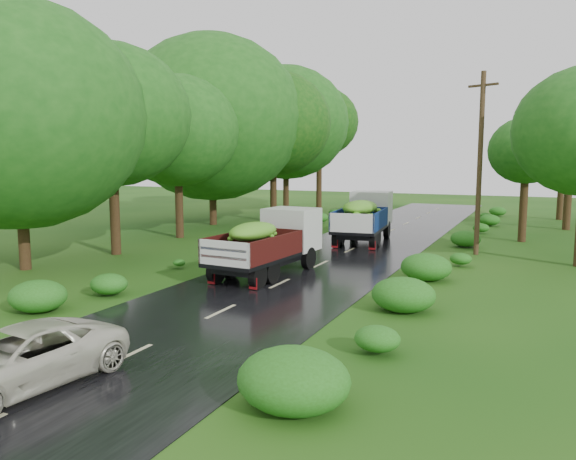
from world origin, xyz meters
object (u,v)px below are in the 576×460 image
Objects in this scene: truck_far at (365,214)px; truck_near at (270,239)px; car at (19,358)px; utility_pole at (480,162)px.

truck_near is at bearing -100.81° from truck_far.
car is at bearing -97.09° from truck_far.
utility_pole reaches higher than car.
truck_far is 6.73m from utility_pole.
utility_pole is (5.87, -1.73, 2.81)m from truck_far.
utility_pole is (6.38, 19.54, 3.66)m from car.
truck_far is at bearing 88.81° from truck_near.
truck_far reaches higher than truck_near.
car is at bearing -84.42° from truck_near.
truck_near reaches higher than car.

